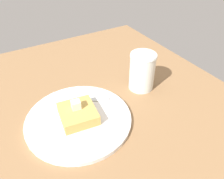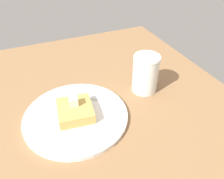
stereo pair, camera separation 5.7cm
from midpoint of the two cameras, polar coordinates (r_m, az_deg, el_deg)
The scene contains 6 objects.
table_surface at distance 58.00cm, azimuth -11.97°, elevation -8.09°, with size 90.82×90.82×2.68cm, color olive.
plate at distance 55.47cm, azimuth -12.01°, elevation -7.83°, with size 26.05×26.05×1.11cm.
toast_slice_center at distance 54.21cm, azimuth -12.26°, elevation -6.47°, with size 8.44×8.99×2.68cm, color tan.
butter_pat_primary at distance 53.06cm, azimuth -12.96°, elevation -4.21°, with size 2.13×1.92×2.13cm, color #F3E9C8.
fork at distance 60.52cm, azimuth -10.04°, elevation -2.11°, with size 12.98×11.62×0.36cm.
syrup_jar at distance 62.82cm, azimuth 5.25°, elevation 4.26°, with size 7.45×7.45×11.03cm.
Camera 1 is at (12.28, 38.76, 42.14)cm, focal length 35.00 mm.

